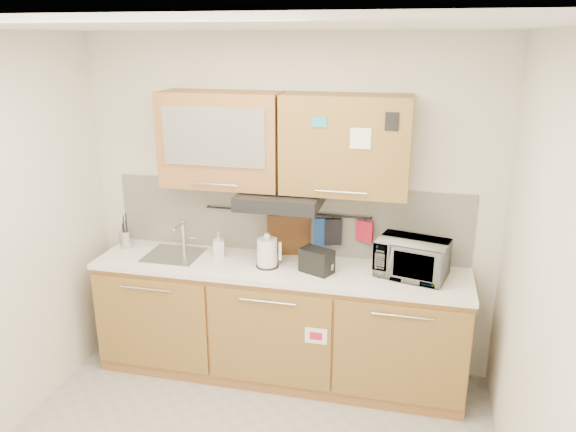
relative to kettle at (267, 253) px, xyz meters
The scene contains 19 objects.
ceiling 1.96m from the kettle, 86.21° to the right, with size 3.20×3.20×0.00m, color white.
wall_back 0.44m from the kettle, 77.18° to the left, with size 3.20×3.20×0.00m, color silver.
wall_right 2.06m from the kettle, 34.71° to the right, with size 3.00×3.00×0.00m, color silver.
base_cabinet 0.63m from the kettle, 21.81° to the left, with size 2.80×0.64×0.88m.
countertop 0.15m from the kettle, 20.27° to the left, with size 2.82×0.62×0.04m, color white.
backsplash 0.38m from the kettle, 76.73° to the left, with size 2.80×0.02×0.56m, color silver.
upper_cabinets 0.82m from the kettle, 65.91° to the left, with size 1.82×0.37×0.70m.
range_hood 0.41m from the kettle, 48.96° to the left, with size 0.60×0.46×0.10m, color black.
sink 0.78m from the kettle, behind, with size 0.42×0.40×0.26m.
utensil_rail 0.38m from the kettle, 75.05° to the left, with size 0.02×0.02×1.30m, color black.
utensil_crock 1.23m from the kettle, behind, with size 0.14×0.14×0.28m.
kettle is the anchor object (origin of this frame).
toaster 0.38m from the kettle, ahead, with size 0.27×0.22×0.18m.
microwave 1.05m from the kettle, ahead, with size 0.49×0.33×0.27m, color #999999.
soap_bottle 0.45m from the kettle, 163.67° to the left, with size 0.09×0.09×0.19m, color #999999.
cutting_board 0.29m from the kettle, 70.16° to the left, with size 0.33×0.02×0.41m, color brown.
oven_mitt 0.47m from the kettle, 36.97° to the left, with size 0.13×0.03×0.22m, color navy.
dark_pouch 0.54m from the kettle, 31.47° to the left, with size 0.13×0.04×0.20m, color black.
pot_holder 0.75m from the kettle, 21.77° to the left, with size 0.13×0.02×0.16m, color #AA162D.
Camera 1 is at (0.96, -2.57, 2.55)m, focal length 35.00 mm.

